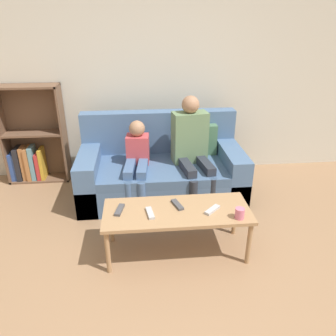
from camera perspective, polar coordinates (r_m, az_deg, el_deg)
ground_plane at (r=2.53m, az=1.66°, el=-24.74°), size 22.00×22.00×0.00m
wall_back at (r=4.16m, az=-2.47°, el=16.43°), size 12.00×0.06×2.60m
couch at (r=3.81m, az=-1.11°, el=-0.41°), size 1.83×0.93×0.90m
bookshelf at (r=4.42m, az=-22.50°, el=3.81°), size 0.73×0.28×1.20m
coffee_table at (r=2.82m, az=1.56°, el=-8.03°), size 1.25×0.50×0.43m
person_adult at (r=3.62m, az=4.14°, el=4.39°), size 0.43×0.68×1.16m
person_child at (r=3.57m, az=-5.44°, el=1.62°), size 0.30×0.66×0.89m
cup_near at (r=2.73m, az=12.38°, el=-7.71°), size 0.08×0.08×0.09m
tv_remote_0 at (r=2.84m, az=1.64°, el=-6.40°), size 0.10×0.18×0.02m
tv_remote_1 at (r=2.80m, az=-8.43°, el=-7.22°), size 0.08×0.18×0.02m
tv_remote_2 at (r=2.74m, az=-3.14°, el=-7.83°), size 0.07×0.18×0.02m
tv_remote_3 at (r=2.80m, az=7.73°, el=-7.21°), size 0.16×0.15×0.02m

